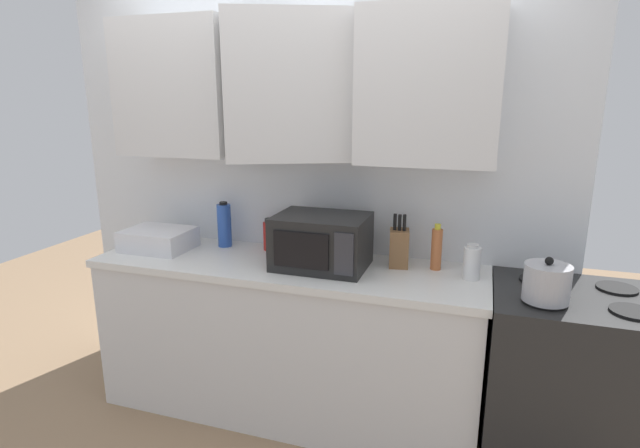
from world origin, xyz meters
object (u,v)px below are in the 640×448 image
bottle_blue_cleaner (224,225)px  bottle_spice_jar (436,249)px  knife_block (399,247)px  bottle_red_sauce (270,235)px  dish_rack (158,239)px  microwave (321,241)px  bottle_white_jar (472,262)px  stove_range (570,384)px  kettle (547,283)px

bottle_blue_cleaner → bottle_spice_jar: (1.26, -0.03, -0.02)m
knife_block → bottle_red_sauce: (-0.77, 0.06, -0.01)m
dish_rack → bottle_spice_jar: bottle_spice_jar is taller
microwave → bottle_white_jar: microwave is taller
bottle_blue_cleaner → bottle_white_jar: (1.44, -0.12, -0.05)m
knife_block → bottle_white_jar: size_ratio=1.61×
knife_block → bottle_white_jar: (0.38, -0.08, -0.02)m
dish_rack → bottle_spice_jar: bearing=5.2°
stove_range → kettle: bearing=-140.5°
kettle → bottle_white_jar: size_ratio=1.12×
dish_rack → bottle_blue_cleaner: bottle_blue_cleaner is taller
bottle_red_sauce → bottle_white_jar: bottle_red_sauce is taller
stove_range → bottle_spice_jar: bottle_spice_jar is taller
bottle_white_jar → bottle_spice_jar: size_ratio=0.73×
stove_range → bottle_white_jar: bearing=171.3°
kettle → bottle_red_sauce: 1.51m
bottle_blue_cleaner → bottle_white_jar: 1.44m
stove_range → bottle_blue_cleaner: size_ratio=3.34×
stove_range → bottle_white_jar: (-0.49, 0.07, 0.53)m
microwave → knife_block: knife_block is taller
kettle → microwave: 1.09m
kettle → dish_rack: bearing=175.6°
bottle_blue_cleaner → bottle_white_jar: size_ratio=1.53×
knife_block → bottle_blue_cleaner: bearing=177.6°
knife_block → bottle_spice_jar: knife_block is taller
bottle_white_jar → knife_block: bearing=168.0°
dish_rack → microwave: bearing=-0.1°
kettle → knife_block: 0.75m
bottle_red_sauce → bottle_spice_jar: bearing=-3.0°
bottle_white_jar → bottle_spice_jar: bearing=153.3°
stove_range → microwave: size_ratio=1.90×
knife_block → bottle_red_sauce: bearing=175.4°
microwave → dish_rack: bearing=179.9°
microwave → dish_rack: 1.02m
bottle_blue_cleaner → bottle_white_jar: bottle_blue_cleaner is taller
bottle_red_sauce → dish_rack: bearing=-162.8°
stove_range → knife_block: knife_block is taller
microwave → bottle_red_sauce: bearing=152.5°
bottle_spice_jar → bottle_white_jar: bearing=-26.7°
dish_rack → bottle_red_sauce: bearing=17.2°
stove_range → bottle_white_jar: 0.73m
kettle → dish_rack: kettle is taller
dish_rack → stove_range: bearing=-0.5°
microwave → kettle: bearing=-8.3°
knife_block → bottle_white_jar: knife_block is taller
knife_block → bottle_spice_jar: 0.19m
microwave → bottle_spice_jar: 0.60m
dish_rack → knife_block: (1.41, 0.13, 0.04)m
bottle_red_sauce → bottle_white_jar: 1.16m
knife_block → bottle_spice_jar: size_ratio=1.17×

